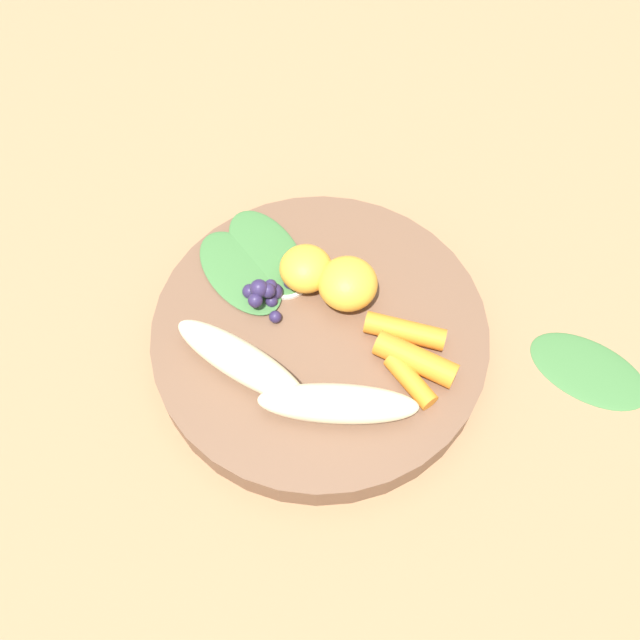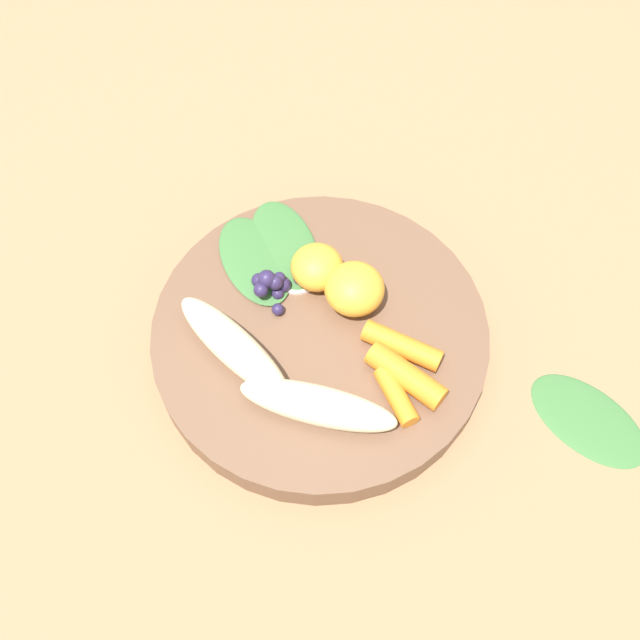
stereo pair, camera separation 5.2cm
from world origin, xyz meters
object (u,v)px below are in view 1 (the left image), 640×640
Objects in this scene: banana_peeled_left at (338,404)px; orange_segment_near at (306,269)px; bowl at (320,335)px; banana_peeled_right at (242,364)px; kale_leaf_stray at (589,369)px.

orange_segment_near reaches higher than banana_peeled_left.
orange_segment_near is at bearing 161.90° from bowl.
banana_peeled_left is at bearing -20.69° from orange_segment_near.
bowl is 0.08m from banana_peeled_right.
orange_segment_near reaches higher than banana_peeled_right.
banana_peeled_right is at bearing -61.15° from orange_segment_near.
bowl is 2.73× the size of kale_leaf_stray.
orange_segment_near is (-0.11, 0.04, 0.00)m from banana_peeled_left.
banana_peeled_left is 0.12m from orange_segment_near.
banana_peeled_right is 2.72× the size of orange_segment_near.
banana_peeled_left is 1.19× the size of kale_leaf_stray.
banana_peeled_right is 0.10m from orange_segment_near.
orange_segment_near is 0.25m from kale_leaf_stray.
banana_peeled_right reaches higher than kale_leaf_stray.
banana_peeled_left is 0.22m from kale_leaf_stray.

